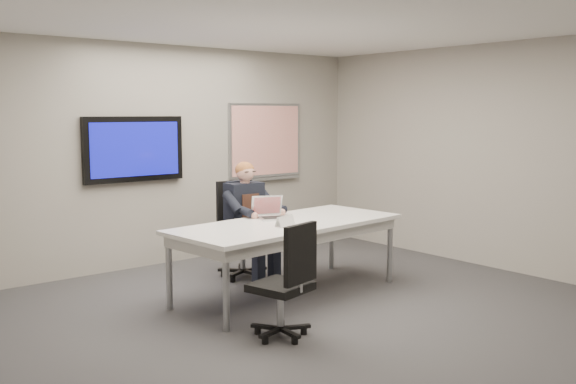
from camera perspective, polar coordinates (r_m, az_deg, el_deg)
floor at (r=6.24m, az=3.39°, el=-11.12°), size 6.00×6.00×0.02m
ceiling at (r=5.99m, az=3.60°, el=15.26°), size 6.00×6.00×0.02m
wall_back at (r=8.40m, az=-10.59°, el=3.23°), size 6.00×0.02×2.80m
wall_right at (r=8.28m, az=18.91°, el=2.92°), size 0.02×6.00×2.80m
conference_table at (r=6.82m, az=-0.03°, el=-3.43°), size 2.65×1.28×0.79m
tv_display at (r=8.11m, az=-13.52°, el=3.73°), size 1.30×0.09×0.80m
whiteboard at (r=9.21m, az=-2.02°, el=4.49°), size 1.25×0.08×1.10m
office_chair_far at (r=7.67m, az=-4.19°, el=-4.92°), size 0.64×0.64×1.13m
office_chair_near at (r=5.62m, az=-0.31°, el=-9.77°), size 0.59×0.59×1.02m
seated_person at (r=7.42m, az=-3.09°, el=-3.73°), size 0.44×0.75×1.38m
laptop at (r=7.03m, az=-1.45°, el=-1.85°), size 0.41×0.44×0.25m
name_tent at (r=6.57m, az=-0.27°, el=-2.57°), size 0.27×0.15×0.10m
pen at (r=6.53m, az=1.77°, el=-3.04°), size 0.03×0.16×0.01m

